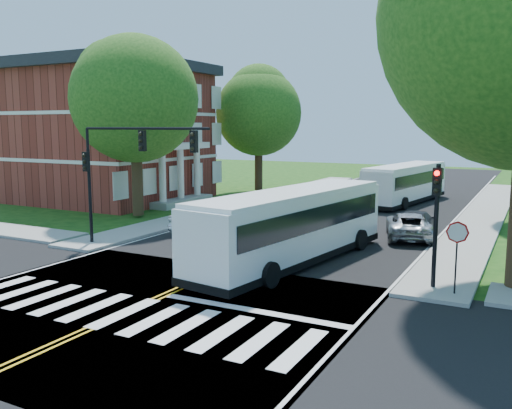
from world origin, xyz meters
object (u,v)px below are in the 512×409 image
Objects in this scene: signal_nw at (124,158)px; dark_sedan at (416,222)px; bus_follow at (406,183)px; bus_lead at (293,225)px; suv at (409,225)px; hatchback at (206,220)px; signal_ne at (436,209)px.

signal_nw is 1.58× the size of dark_sedan.
signal_nw is 23.92m from bus_follow.
suv is at bearing -105.53° from bus_lead.
bus_follow is 2.39× the size of suv.
suv is at bearing -145.55° from hatchback.
bus_lead is (-6.09, 1.44, -1.30)m from signal_ne.
bus_lead is (7.96, 1.45, -2.72)m from signal_nw.
signal_ne reaches higher than suv.
dark_sedan is (11.42, 10.15, -3.71)m from signal_nw.
bus_follow is (8.22, 22.29, -2.82)m from signal_nw.
signal_nw is 1.62× the size of signal_ne.
dark_sedan is (0.12, 1.17, -0.02)m from suv.
signal_ne is 0.91× the size of suv.
signal_ne is 14.27m from hatchback.
suv is at bearing 107.06° from signal_ne.
signal_ne reaches higher than bus_lead.
signal_ne is 0.38× the size of bus_follow.
signal_ne is at bearing 0.05° from signal_nw.
suv is 1.07× the size of dark_sedan.
suv is at bearing 80.77° from dark_sedan.
bus_lead is 8.02m from hatchback.
signal_ne is 0.97× the size of dark_sedan.
dark_sedan is at bearing 41.63° from signal_nw.
signal_nw is at bearing 38.27° from dark_sedan.
bus_lead is 2.96× the size of hatchback.
hatchback reaches higher than dark_sedan.
bus_lead reaches higher than suv.
hatchback is (1.00, 5.31, -3.68)m from signal_nw.
hatchback reaches higher than suv.
signal_nw reaches higher than suv.
bus_follow is at bearing -92.50° from suv.
bus_follow is 2.78× the size of hatchback.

